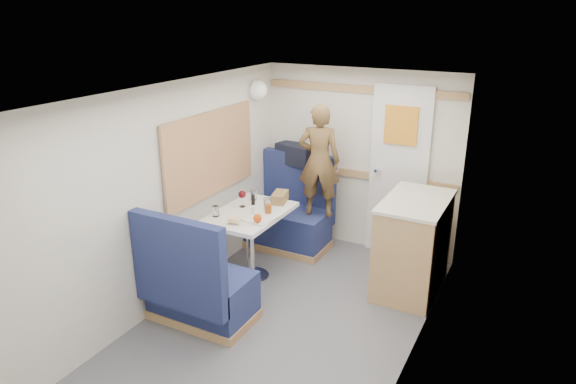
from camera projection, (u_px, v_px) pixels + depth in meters
The scene contains 28 objects.
floor at pixel (255, 351), 4.09m from camera, with size 4.50×4.50×0.00m, color #515156.
ceiling at pixel (249, 101), 3.41m from camera, with size 4.50×4.50×0.00m, color silver.
wall_back at pixel (359, 161), 5.63m from camera, with size 2.20×0.02×2.00m, color silver.
wall_left at pixel (139, 211), 4.23m from camera, with size 0.02×4.50×2.00m, color silver.
wall_right at pixel (400, 271), 3.27m from camera, with size 0.02×4.50×2.00m, color silver.
oak_trim_low at pixel (358, 174), 5.66m from camera, with size 2.15×0.02×0.08m, color #A16E48.
oak_trim_high at pixel (362, 89), 5.35m from camera, with size 2.15×0.02×0.08m, color #A16E48.
side_window at pixel (210, 153), 4.97m from camera, with size 0.04×1.30×0.72m, color gray.
rear_door at pixel (398, 169), 5.41m from camera, with size 0.62×0.12×1.86m.
dinette_table at pixel (250, 226), 5.02m from camera, with size 0.62×0.92×0.72m.
bench_far at pixel (291, 221), 5.83m from camera, with size 0.90×0.59×1.05m.
bench_near at pixel (198, 291), 4.39m from camera, with size 0.90×0.59×1.05m.
ledge at pixel (301, 166), 5.84m from camera, with size 0.90×0.14×0.04m, color #A16E48.
dome_light at pixel (258, 90), 5.49m from camera, with size 0.20×0.20×0.20m, color white.
galley_counter at pixel (412, 244), 4.87m from camera, with size 0.57×0.92×0.92m.
person at pixel (319, 161), 5.42m from camera, with size 0.44×0.29×1.21m, color brown.
duffel_bag at pixel (296, 154), 5.82m from camera, with size 0.47×0.23×0.23m, color black.
tray at pixel (262, 218), 4.81m from camera, with size 0.24×0.32×0.02m, color white.
orange_fruit at pixel (257, 218), 4.67m from camera, with size 0.08×0.08×0.08m, color orange.
cheese_block at pixel (234, 220), 4.68m from camera, with size 0.11×0.07×0.04m, color #E7D685.
wine_glass at pixel (242, 195), 5.05m from camera, with size 0.08×0.08×0.17m.
tumbler_left at pixel (216, 211), 4.84m from camera, with size 0.06×0.06×0.10m, color white.
tumbler_mid at pixel (254, 195), 5.25m from camera, with size 0.06×0.06×0.10m, color white.
tumbler_right at pixel (267, 204), 4.98m from camera, with size 0.07×0.07×0.12m, color white.
beer_glass at pixel (268, 210), 4.88m from camera, with size 0.07×0.07×0.10m, color brown.
pepper_grinder at pixel (253, 200), 5.13m from camera, with size 0.04×0.04×0.10m, color black.
salt_grinder at pixel (253, 211), 4.86m from camera, with size 0.04×0.04×0.09m, color silver.
bread_loaf at pixel (280, 197), 5.20m from camera, with size 0.13×0.24×0.10m, color olive.
Camera 1 is at (1.82, -2.91, 2.59)m, focal length 32.00 mm.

